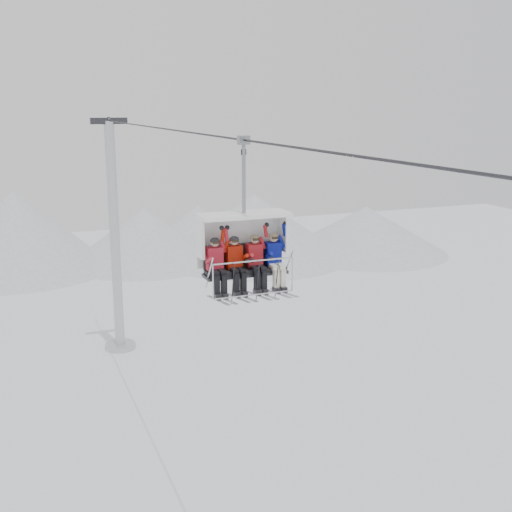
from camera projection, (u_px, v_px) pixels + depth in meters
name	position (u px, v px, depth m)	size (l,w,h in m)	color
ridgeline	(59.00, 240.00, 55.19)	(72.00, 21.00, 7.00)	silver
lift_tower_right	(116.00, 254.00, 36.94)	(2.00, 1.80, 13.48)	#B6B9BE
haul_cable	(256.00, 142.00, 15.30)	(0.06, 0.06, 50.00)	#2B2B30
chairlift_carrier	(242.00, 242.00, 16.79)	(2.36, 1.17, 3.98)	black
skier_far_left	(216.00, 264.00, 16.32)	(0.40, 1.69, 1.61)	red
skier_center_left	(236.00, 262.00, 16.51)	(0.40, 1.69, 1.61)	#B31907
skier_center_right	(256.00, 260.00, 16.71)	(0.40, 1.69, 1.61)	red
skier_far_right	(275.00, 259.00, 16.90)	(0.40, 1.69, 1.61)	#0B158E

